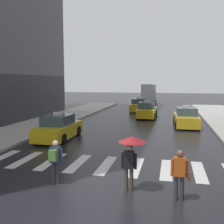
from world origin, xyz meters
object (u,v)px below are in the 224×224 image
Objects in this scene: taxi_second at (186,118)px; pedestrian_with_umbrella at (131,148)px; taxi_lead at (59,128)px; taxi_third at (147,111)px; pedestrian_with_handbag at (180,172)px; taxi_fourth at (139,106)px; box_truck at (149,93)px; pedestrian_with_backpack at (55,159)px.

taxi_second is 14.39m from pedestrian_with_umbrella.
taxi_third is (4.74, 11.75, 0.00)m from taxi_lead.
pedestrian_with_handbag is (2.77, -19.42, 0.21)m from taxi_third.
taxi_fourth is at bearing 99.66° from pedestrian_with_handbag.
box_truck is 34.53m from pedestrian_with_umbrella.
taxi_third is at bearing 93.46° from pedestrian_with_umbrella.
pedestrian_with_umbrella reaches higher than taxi_third.
pedestrian_with_umbrella is 1.18× the size of pedestrian_with_backpack.
taxi_third is 2.34× the size of pedestrian_with_umbrella.
pedestrian_with_umbrella reaches higher than taxi_fourth.
taxi_lead is 9.39m from pedestrian_with_umbrella.
box_truck reaches higher than taxi_third.
taxi_lead reaches higher than pedestrian_with_handbag.
box_truck is at bearing 103.14° from taxi_second.
pedestrian_with_backpack is (3.07, -7.25, 0.25)m from taxi_lead.
taxi_lead is 0.99× the size of taxi_second.
taxi_third is 0.99× the size of taxi_fourth.
taxi_second is 1.01× the size of taxi_fourth.
pedestrian_with_handbag is at bearing -93.69° from taxi_second.
taxi_fourth is 25.37m from pedestrian_with_handbag.
taxi_fourth is at bearing -92.63° from box_truck.
pedestrian_with_backpack is at bearing -110.85° from taxi_second.
box_truck reaches higher than pedestrian_with_handbag.
taxi_third reaches higher than pedestrian_with_handbag.
pedestrian_with_umbrella is 1.77m from pedestrian_with_handbag.
pedestrian_with_handbag is (1.62, -0.40, -0.58)m from pedestrian_with_umbrella.
taxi_lead is 17.64m from taxi_fourth.
pedestrian_with_backpack is at bearing 179.55° from pedestrian_with_umbrella.
taxi_fourth is (3.25, 17.34, 0.00)m from taxi_lead.
taxi_lead and taxi_second have the same top height.
box_truck is at bearing 88.95° from pedestrian_with_backpack.
pedestrian_with_backpack is (-2.82, 0.02, -0.54)m from pedestrian_with_umbrella.
box_truck is at bearing 93.85° from taxi_third.
taxi_third is 2.75× the size of pedestrian_with_handbag.
pedestrian_with_handbag is (7.51, -7.67, 0.21)m from taxi_lead.
taxi_second is at bearing 69.15° from pedestrian_with_backpack.
pedestrian_with_backpack is 4.46m from pedestrian_with_handbag.
taxi_lead is 27.46m from box_truck.
taxi_lead is at bearing 129.02° from pedestrian_with_umbrella.
taxi_second is 14.57m from pedestrian_with_handbag.
taxi_second is 11.68m from taxi_fourth.
taxi_third is 19.62m from pedestrian_with_handbag.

